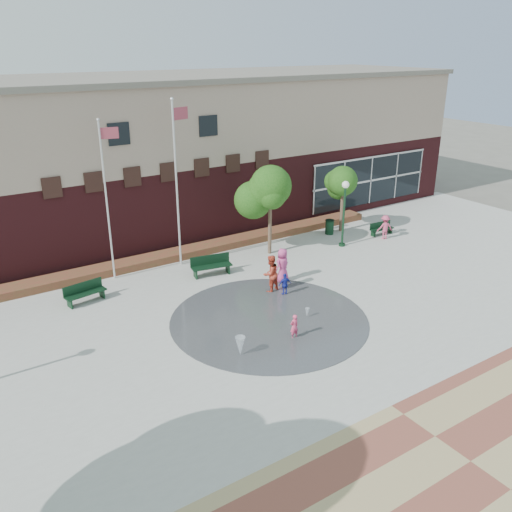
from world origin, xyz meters
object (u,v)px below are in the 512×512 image
flagpole_right (177,176)px  child_splash (294,326)px  bench_left (86,297)px  trash_can (330,227)px  flagpole_left (107,194)px

flagpole_right → child_splash: size_ratio=8.19×
bench_left → trash_can: size_ratio=2.12×
flagpole_left → flagpole_right: (3.57, -0.17, 0.42)m
trash_can → child_splash: size_ratio=0.87×
bench_left → trash_can: bench_left is taller
flagpole_left → trash_can: (13.29, -0.78, -3.90)m
flagpole_left → child_splash: 11.05m
trash_can → flagpole_right: bearing=176.4°
bench_left → child_splash: child_splash is taller
bench_left → flagpole_right: bearing=7.8°
trash_can → child_splash: 12.88m
flagpole_left → flagpole_right: flagpole_right is taller
child_splash → bench_left: bearing=-53.3°
flagpole_left → child_splash: bearing=-55.7°
flagpole_left → bench_left: (-2.05, -1.90, -4.06)m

